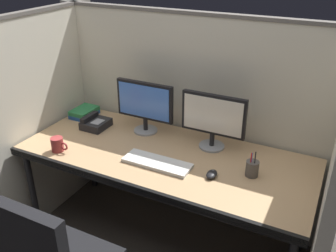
{
  "coord_description": "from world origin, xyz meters",
  "views": [
    {
      "loc": [
        0.95,
        -1.53,
        1.96
      ],
      "look_at": [
        0.0,
        0.35,
        0.92
      ],
      "focal_mm": 39.52,
      "sensor_mm": 36.0,
      "label": 1
    }
  ],
  "objects": [
    {
      "name": "cubicle_partition_rear",
      "position": [
        0.0,
        0.74,
        0.79
      ],
      "size": [
        2.21,
        0.06,
        1.57
      ],
      "color": "beige",
      "rests_on": "ground"
    },
    {
      "name": "cubicle_partition_left",
      "position": [
        -0.99,
        0.2,
        0.79
      ],
      "size": [
        0.06,
        1.41,
        1.57
      ],
      "color": "beige",
      "rests_on": "ground"
    },
    {
      "name": "cubicle_partition_right",
      "position": [
        0.99,
        0.2,
        0.79
      ],
      "size": [
        0.06,
        1.41,
        1.57
      ],
      "color": "beige",
      "rests_on": "ground"
    },
    {
      "name": "desk",
      "position": [
        0.0,
        0.29,
        0.69
      ],
      "size": [
        1.9,
        0.8,
        0.74
      ],
      "color": "tan",
      "rests_on": "ground"
    },
    {
      "name": "monitor_left",
      "position": [
        -0.27,
        0.53,
        0.96
      ],
      "size": [
        0.43,
        0.17,
        0.37
      ],
      "color": "gray",
      "rests_on": "desk"
    },
    {
      "name": "monitor_right",
      "position": [
        0.24,
        0.52,
        0.96
      ],
      "size": [
        0.43,
        0.17,
        0.37
      ],
      "color": "gray",
      "rests_on": "desk"
    },
    {
      "name": "keyboard_main",
      "position": [
        0.02,
        0.17,
        0.75
      ],
      "size": [
        0.43,
        0.15,
        0.02
      ],
      "primitive_type": "cube",
      "color": "silver",
      "rests_on": "desk"
    },
    {
      "name": "computer_mouse",
      "position": [
        0.37,
        0.19,
        0.76
      ],
      "size": [
        0.06,
        0.1,
        0.04
      ],
      "color": "black",
      "rests_on": "desk"
    },
    {
      "name": "coffee_mug",
      "position": [
        -0.64,
        0.02,
        0.79
      ],
      "size": [
        0.13,
        0.08,
        0.09
      ],
      "color": "#993333",
      "rests_on": "desk"
    },
    {
      "name": "pen_cup",
      "position": [
        0.57,
        0.31,
        0.79
      ],
      "size": [
        0.08,
        0.08,
        0.17
      ],
      "color": "#4C4742",
      "rests_on": "desk"
    },
    {
      "name": "desk_phone",
      "position": [
        -0.63,
        0.41,
        0.77
      ],
      "size": [
        0.17,
        0.19,
        0.09
      ],
      "color": "black",
      "rests_on": "desk"
    },
    {
      "name": "book_stack",
      "position": [
        -0.83,
        0.54,
        0.77
      ],
      "size": [
        0.15,
        0.21,
        0.06
      ],
      "color": "#1E478C",
      "rests_on": "desk"
    }
  ]
}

